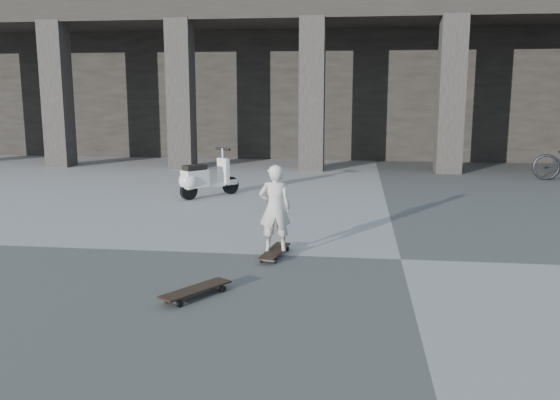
# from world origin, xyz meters

# --- Properties ---
(ground) EXTENTS (90.00, 90.00, 0.00)m
(ground) POSITION_xyz_m (0.00, 0.00, 0.00)
(ground) COLOR #474845
(ground) RESTS_ON ground
(colonnade) EXTENTS (28.00, 8.82, 6.00)m
(colonnade) POSITION_xyz_m (-0.00, 13.77, 3.03)
(colonnade) COLOR black
(colonnade) RESTS_ON ground
(longboard) EXTENTS (0.32, 0.87, 0.09)m
(longboard) POSITION_xyz_m (-1.60, -0.07, 0.07)
(longboard) COLOR black
(longboard) RESTS_ON ground
(skateboard_spare) EXTENTS (0.63, 0.81, 0.10)m
(skateboard_spare) POSITION_xyz_m (-2.20, -1.70, 0.08)
(skateboard_spare) COLOR black
(skateboard_spare) RESTS_ON ground
(child) EXTENTS (0.43, 0.31, 1.11)m
(child) POSITION_xyz_m (-1.60, -0.07, 0.64)
(child) COLOR beige
(child) RESTS_ON longboard
(scooter) EXTENTS (1.01, 1.13, 0.97)m
(scooter) POSITION_xyz_m (-3.65, 3.95, 0.39)
(scooter) COLOR black
(scooter) RESTS_ON ground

